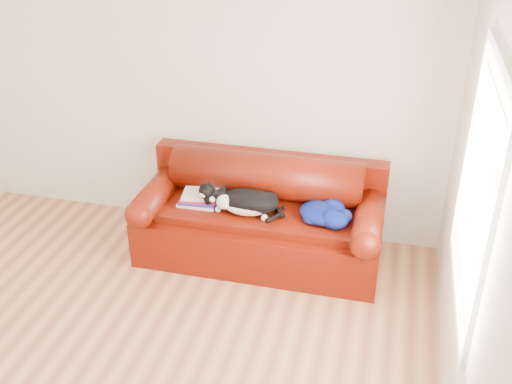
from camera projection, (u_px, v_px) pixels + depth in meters
The scene contains 7 objects.
ground at pixel (115, 357), 4.26m from camera, with size 4.50×4.50×0.00m, color brown.
room_shell at pixel (104, 144), 3.46m from camera, with size 4.52×4.02×2.61m.
sofa_base at pixel (260, 233), 5.28m from camera, with size 2.10×0.90×0.50m.
sofa_back at pixel (266, 190), 5.34m from camera, with size 2.10×1.01×0.88m.
book_stack at pixel (200, 198), 5.20m from camera, with size 0.34×0.28×0.10m.
cat at pixel (247, 202), 5.02m from camera, with size 0.74×0.35×0.26m.
blanket at pixel (324, 212), 4.95m from camera, with size 0.50×0.51×0.15m.
Camera 1 is at (1.75, -2.85, 3.07)m, focal length 42.00 mm.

